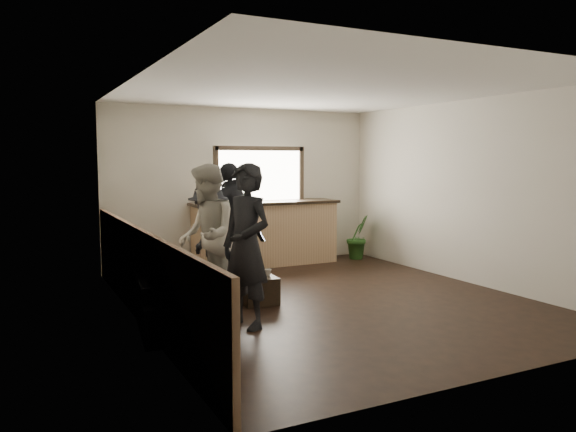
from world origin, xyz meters
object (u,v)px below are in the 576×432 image
potted_plant (358,237)px  person_d (231,222)px  coffee_table (254,287)px  cup_b (268,273)px  bar_counter (266,230)px  cup_a (242,269)px  person_c (209,240)px  sofa (171,296)px  person_b (207,236)px  person_a (246,246)px

potted_plant → person_d: bearing=-164.6°
coffee_table → cup_b: (0.12, -0.19, 0.22)m
bar_counter → cup_a: (-1.30, -2.10, -0.24)m
potted_plant → person_c: bearing=-157.5°
bar_counter → cup_b: size_ratio=28.15×
coffee_table → potted_plant: size_ratio=0.95×
cup_a → potted_plant: 3.69m
sofa → person_b: person_b is taller
bar_counter → person_b: bar_counter is taller
sofa → cup_b: (1.37, 0.27, 0.10)m
cup_b → sofa: bearing=-168.7°
person_a → cup_b: bearing=122.7°
cup_b → person_b: person_b is taller
sofa → bar_counter: bearing=-34.5°
sofa → person_d: size_ratio=1.10×
bar_counter → coffee_table: size_ratio=3.36×
person_a → person_c: person_a is taller
bar_counter → person_b: size_ratio=1.47×
coffee_table → person_c: 0.96m
sofa → person_b: bearing=-47.8°
person_d → cup_a: bearing=42.2°
sofa → person_c: person_c is taller
bar_counter → cup_b: bar_counter is taller
person_a → person_d: size_ratio=1.00×
person_b → person_d: bearing=162.7°
sofa → coffee_table: 1.34m
potted_plant → person_b: size_ratio=0.46×
potted_plant → bar_counter: bearing=173.9°
person_a → cup_a: bearing=140.0°
cup_a → cup_b: 0.42m
cup_a → person_d: bearing=76.4°
cup_a → person_b: (-0.57, -0.22, 0.52)m
coffee_table → bar_counter: bearing=62.2°
bar_counter → person_a: bar_counter is taller
coffee_table → cup_a: bearing=122.7°
person_c → person_d: size_ratio=0.84×
cup_a → person_d: person_d is taller
cup_b → person_b: size_ratio=0.05×
person_b → potted_plant: bearing=134.6°
coffee_table → cup_b: cup_b is taller
sofa → coffee_table: sofa is taller
coffee_table → cup_b: 0.31m
cup_b → person_d: size_ratio=0.05×
potted_plant → person_b: 4.31m
coffee_table → sofa: bearing=-159.9°
bar_counter → cup_a: size_ratio=23.78×
sofa → cup_a: size_ratio=17.93×
sofa → person_d: person_d is taller
bar_counter → cup_a: bearing=-121.8°
cup_a → bar_counter: bearing=58.2°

